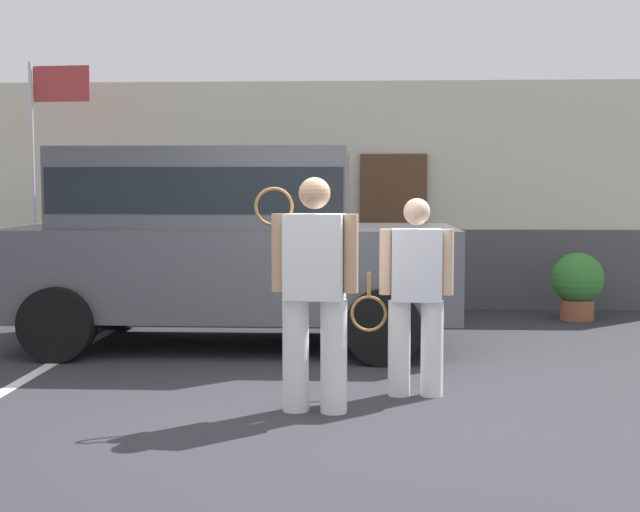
{
  "coord_description": "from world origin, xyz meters",
  "views": [
    {
      "loc": [
        0.3,
        -6.46,
        1.68
      ],
      "look_at": [
        -0.07,
        1.2,
        1.05
      ],
      "focal_mm": 48.61,
      "sensor_mm": 36.0,
      "label": 1
    }
  ],
  "objects_px": {
    "tennis_player_woman": "(415,294)",
    "potted_plant_by_porch": "(578,283)",
    "parked_suv": "(223,236)",
    "tennis_player_man": "(314,290)",
    "flag_pole": "(46,142)"
  },
  "relations": [
    {
      "from": "parked_suv",
      "to": "tennis_player_man",
      "type": "height_order",
      "value": "parked_suv"
    },
    {
      "from": "tennis_player_woman",
      "to": "potted_plant_by_porch",
      "type": "height_order",
      "value": "tennis_player_woman"
    },
    {
      "from": "flag_pole",
      "to": "parked_suv",
      "type": "bearing_deg",
      "value": -37.19
    },
    {
      "from": "tennis_player_man",
      "to": "flag_pole",
      "type": "bearing_deg",
      "value": -44.54
    },
    {
      "from": "tennis_player_woman",
      "to": "flag_pole",
      "type": "relative_size",
      "value": 0.49
    },
    {
      "from": "tennis_player_woman",
      "to": "flag_pole",
      "type": "xyz_separation_m",
      "value": [
        -4.46,
        4.1,
        1.42
      ]
    },
    {
      "from": "tennis_player_man",
      "to": "tennis_player_woman",
      "type": "bearing_deg",
      "value": -138.68
    },
    {
      "from": "parked_suv",
      "to": "tennis_player_woman",
      "type": "relative_size",
      "value": 2.92
    },
    {
      "from": "potted_plant_by_porch",
      "to": "parked_suv",
      "type": "bearing_deg",
      "value": -155.38
    },
    {
      "from": "tennis_player_man",
      "to": "potted_plant_by_porch",
      "type": "relative_size",
      "value": 2.06
    },
    {
      "from": "tennis_player_man",
      "to": "flag_pole",
      "type": "distance_m",
      "value": 6.06
    },
    {
      "from": "parked_suv",
      "to": "tennis_player_man",
      "type": "xyz_separation_m",
      "value": [
        1.1,
        -2.67,
        -0.24
      ]
    },
    {
      "from": "tennis_player_man",
      "to": "tennis_player_woman",
      "type": "distance_m",
      "value": 0.94
    },
    {
      "from": "potted_plant_by_porch",
      "to": "flag_pole",
      "type": "bearing_deg",
      "value": 179.48
    },
    {
      "from": "parked_suv",
      "to": "flag_pole",
      "type": "distance_m",
      "value": 3.42
    }
  ]
}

